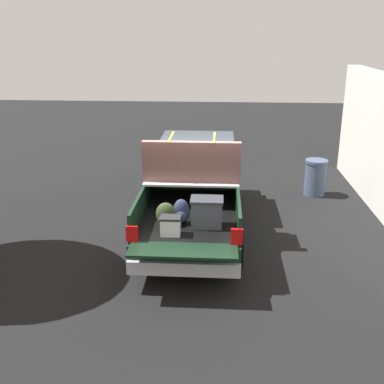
{
  "coord_description": "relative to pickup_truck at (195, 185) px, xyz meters",
  "views": [
    {
      "loc": [
        -9.79,
        -0.61,
        4.28
      ],
      "look_at": [
        -0.6,
        0.0,
        1.1
      ],
      "focal_mm": 44.02,
      "sensor_mm": 36.0,
      "label": 1
    }
  ],
  "objects": [
    {
      "name": "pickup_truck",
      "position": [
        0.0,
        0.0,
        0.0
      ],
      "size": [
        6.05,
        2.06,
        2.23
      ],
      "color": "black",
      "rests_on": "ground_plane"
    },
    {
      "name": "ground_plane",
      "position": [
        -0.34,
        0.0,
        -0.94
      ],
      "size": [
        40.0,
        40.0,
        0.0
      ],
      "primitive_type": "plane",
      "color": "black"
    },
    {
      "name": "trash_can",
      "position": [
        2.26,
        -3.14,
        -0.45
      ],
      "size": [
        0.6,
        0.6,
        0.98
      ],
      "color": "#3F4C66",
      "rests_on": "ground_plane"
    }
  ]
}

